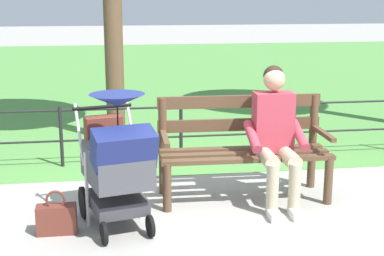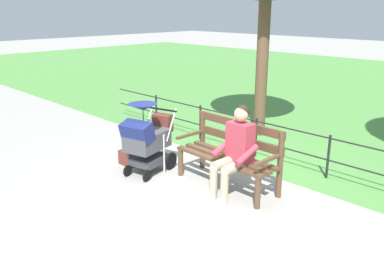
% 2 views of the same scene
% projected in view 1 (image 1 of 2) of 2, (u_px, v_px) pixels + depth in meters
% --- Properties ---
extents(ground_plane, '(60.00, 60.00, 0.00)m').
position_uv_depth(ground_plane, '(200.00, 202.00, 5.32)').
color(ground_plane, '#9E9B93').
extents(grass_lawn, '(40.00, 16.00, 0.01)m').
position_uv_depth(grass_lawn, '(141.00, 74.00, 13.78)').
color(grass_lawn, '#518E42').
rests_on(grass_lawn, ground).
extents(park_bench, '(1.61, 0.64, 0.96)m').
position_uv_depth(park_bench, '(243.00, 143.00, 5.37)').
color(park_bench, brown).
rests_on(park_bench, ground).
extents(person_on_bench, '(0.54, 0.74, 1.28)m').
position_uv_depth(person_on_bench, '(276.00, 132.00, 5.16)').
color(person_on_bench, tan).
rests_on(person_on_bench, ground).
extents(stroller, '(0.68, 0.97, 1.15)m').
position_uv_depth(stroller, '(117.00, 160.00, 4.61)').
color(stroller, black).
rests_on(stroller, ground).
extents(handbag, '(0.32, 0.14, 0.37)m').
position_uv_depth(handbag, '(57.00, 218.00, 4.60)').
color(handbag, brown).
rests_on(handbag, ground).
extents(park_fence, '(8.16, 0.04, 0.70)m').
position_uv_depth(park_fence, '(205.00, 125.00, 6.55)').
color(park_fence, black).
rests_on(park_fence, ground).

